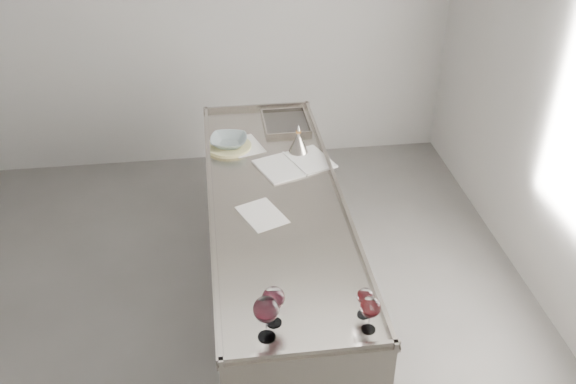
{
  "coord_description": "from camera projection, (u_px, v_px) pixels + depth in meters",
  "views": [
    {
      "loc": [
        0.17,
        -2.72,
        2.94
      ],
      "look_at": [
        0.56,
        0.23,
        1.02
      ],
      "focal_mm": 40.0,
      "sensor_mm": 36.0,
      "label": 1
    }
  ],
  "objects": [
    {
      "name": "room_shell",
      "position": [
        179.0,
        160.0,
        3.09
      ],
      "size": [
        4.54,
        5.04,
        2.84
      ],
      "color": "#575552",
      "rests_on": "ground"
    },
    {
      "name": "counter",
      "position": [
        277.0,
        262.0,
        3.89
      ],
      "size": [
        0.77,
        2.42,
        0.97
      ],
      "color": "gray",
      "rests_on": "ground"
    },
    {
      "name": "wine_glass_left",
      "position": [
        273.0,
        299.0,
        2.73
      ],
      "size": [
        0.1,
        0.1,
        0.2
      ],
      "rotation": [
        0.0,
        0.0,
        0.38
      ],
      "color": "white",
      "rests_on": "counter"
    },
    {
      "name": "wine_glass_middle",
      "position": [
        266.0,
        310.0,
        2.65
      ],
      "size": [
        0.11,
        0.11,
        0.22
      ],
      "rotation": [
        0.0,
        0.0,
        -0.17
      ],
      "color": "white",
      "rests_on": "counter"
    },
    {
      "name": "wine_glass_right",
      "position": [
        370.0,
        308.0,
        2.7
      ],
      "size": [
        0.09,
        0.09,
        0.18
      ],
      "rotation": [
        0.0,
        0.0,
        -0.17
      ],
      "color": "white",
      "rests_on": "counter"
    },
    {
      "name": "wine_glass_small",
      "position": [
        365.0,
        297.0,
        2.79
      ],
      "size": [
        0.07,
        0.07,
        0.15
      ],
      "rotation": [
        0.0,
        0.0,
        0.06
      ],
      "color": "white",
      "rests_on": "counter"
    },
    {
      "name": "notebook",
      "position": [
        295.0,
        164.0,
        3.95
      ],
      "size": [
        0.52,
        0.44,
        0.02
      ],
      "rotation": [
        0.0,
        0.0,
        0.35
      ],
      "color": "white",
      "rests_on": "counter"
    },
    {
      "name": "loose_paper_top",
      "position": [
        262.0,
        215.0,
        3.5
      ],
      "size": [
        0.29,
        0.34,
        0.0
      ],
      "primitive_type": "cube",
      "rotation": [
        0.0,
        0.0,
        0.39
      ],
      "color": "silver",
      "rests_on": "counter"
    },
    {
      "name": "loose_paper_under",
      "position": [
        245.0,
        146.0,
        4.16
      ],
      "size": [
        0.26,
        0.32,
        0.0
      ],
      "primitive_type": "cube",
      "rotation": [
        0.0,
        0.0,
        0.3
      ],
      "color": "white",
      "rests_on": "counter"
    },
    {
      "name": "trivet",
      "position": [
        229.0,
        147.0,
        4.13
      ],
      "size": [
        0.35,
        0.35,
        0.02
      ],
      "primitive_type": "cylinder",
      "rotation": [
        0.0,
        0.0,
        -0.23
      ],
      "color": "#C9C482",
      "rests_on": "counter"
    },
    {
      "name": "ceramic_bowl",
      "position": [
        229.0,
        141.0,
        4.11
      ],
      "size": [
        0.27,
        0.27,
        0.06
      ],
      "primitive_type": "imported",
      "rotation": [
        0.0,
        0.0,
        -0.16
      ],
      "color": "gray",
      "rests_on": "trivet"
    },
    {
      "name": "wine_funnel",
      "position": [
        298.0,
        145.0,
        4.05
      ],
      "size": [
        0.14,
        0.14,
        0.2
      ],
      "rotation": [
        0.0,
        0.0,
        0.28
      ],
      "color": "gray",
      "rests_on": "counter"
    }
  ]
}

